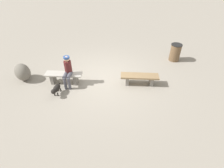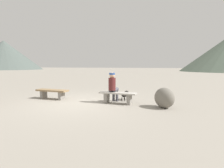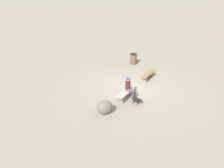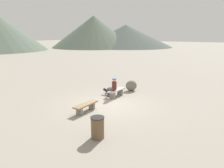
{
  "view_description": "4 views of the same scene",
  "coord_description": "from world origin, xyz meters",
  "px_view_note": "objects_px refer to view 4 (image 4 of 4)",
  "views": [
    {
      "loc": [
        -0.79,
        6.28,
        4.39
      ],
      "look_at": [
        -0.48,
        1.49,
        0.8
      ],
      "focal_mm": 28.14,
      "sensor_mm": 36.0,
      "label": 1
    },
    {
      "loc": [
        3.64,
        -6.07,
        1.53
      ],
      "look_at": [
        0.78,
        1.98,
        0.61
      ],
      "focal_mm": 27.67,
      "sensor_mm": 36.0,
      "label": 2
    },
    {
      "loc": [
        10.13,
        5.41,
        6.0
      ],
      "look_at": [
        1.21,
        -0.72,
        0.46
      ],
      "focal_mm": 32.49,
      "sensor_mm": 36.0,
      "label": 3
    },
    {
      "loc": [
        -9.24,
        -6.26,
        3.87
      ],
      "look_at": [
        1.29,
        0.58,
        0.87
      ],
      "focal_mm": 33.45,
      "sensor_mm": 36.0,
      "label": 4
    }
  ],
  "objects_px": {
    "trash_bin": "(98,128)",
    "boulder": "(131,86)",
    "seated_person": "(113,86)",
    "bench_left": "(86,106)",
    "bench_right": "(116,92)",
    "dog": "(107,91)"
  },
  "relations": [
    {
      "from": "bench_right",
      "to": "trash_bin",
      "type": "xyz_separation_m",
      "value": [
        -4.99,
        -2.27,
        0.12
      ]
    },
    {
      "from": "bench_left",
      "to": "boulder",
      "type": "xyz_separation_m",
      "value": [
        4.9,
        -0.02,
        0.06
      ]
    },
    {
      "from": "bench_left",
      "to": "bench_right",
      "type": "xyz_separation_m",
      "value": [
        3.11,
        0.1,
        -0.0
      ]
    },
    {
      "from": "bench_right",
      "to": "boulder",
      "type": "distance_m",
      "value": 1.8
    },
    {
      "from": "bench_right",
      "to": "seated_person",
      "type": "relative_size",
      "value": 1.21
    },
    {
      "from": "boulder",
      "to": "bench_left",
      "type": "bearing_deg",
      "value": 179.75
    },
    {
      "from": "dog",
      "to": "trash_bin",
      "type": "bearing_deg",
      "value": 126.82
    },
    {
      "from": "trash_bin",
      "to": "boulder",
      "type": "bearing_deg",
      "value": 17.55
    },
    {
      "from": "bench_right",
      "to": "boulder",
      "type": "relative_size",
      "value": 1.89
    },
    {
      "from": "trash_bin",
      "to": "bench_left",
      "type": "bearing_deg",
      "value": 48.97
    },
    {
      "from": "seated_person",
      "to": "trash_bin",
      "type": "relative_size",
      "value": 1.46
    },
    {
      "from": "trash_bin",
      "to": "boulder",
      "type": "height_order",
      "value": "trash_bin"
    },
    {
      "from": "seated_person",
      "to": "trash_bin",
      "type": "height_order",
      "value": "seated_person"
    },
    {
      "from": "dog",
      "to": "bench_right",
      "type": "bearing_deg",
      "value": 179.54
    },
    {
      "from": "dog",
      "to": "trash_bin",
      "type": "height_order",
      "value": "trash_bin"
    },
    {
      "from": "bench_left",
      "to": "boulder",
      "type": "height_order",
      "value": "boulder"
    },
    {
      "from": "dog",
      "to": "trash_bin",
      "type": "distance_m",
      "value": 5.92
    },
    {
      "from": "bench_left",
      "to": "boulder",
      "type": "relative_size",
      "value": 1.93
    },
    {
      "from": "seated_person",
      "to": "boulder",
      "type": "relative_size",
      "value": 1.57
    },
    {
      "from": "bench_left",
      "to": "dog",
      "type": "distance_m",
      "value": 3.31
    },
    {
      "from": "bench_right",
      "to": "dog",
      "type": "distance_m",
      "value": 0.78
    },
    {
      "from": "bench_right",
      "to": "trash_bin",
      "type": "distance_m",
      "value": 5.49
    }
  ]
}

